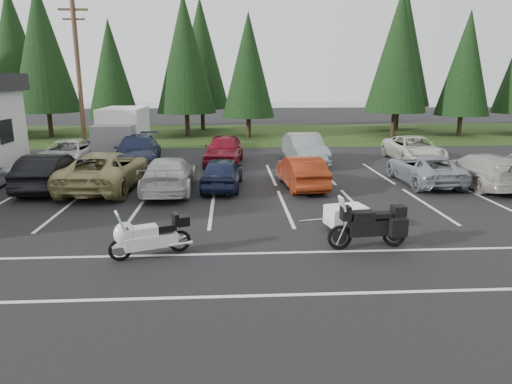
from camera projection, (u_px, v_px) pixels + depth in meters
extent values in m
plane|color=black|center=(274.00, 216.00, 15.86)|extent=(120.00, 120.00, 0.00)
cube|color=#1E3511|center=(248.00, 134.00, 39.10)|extent=(80.00, 16.00, 0.01)
cube|color=slate|center=(266.00, 110.00, 69.35)|extent=(70.00, 50.00, 0.02)
cylinder|color=#473321|center=(79.00, 81.00, 25.84)|extent=(0.26, 0.26, 9.00)
cube|color=#473321|center=(73.00, 9.00, 24.92)|extent=(1.60, 0.12, 0.12)
cube|color=#473321|center=(74.00, 19.00, 25.04)|extent=(1.20, 0.10, 0.10)
cube|color=silver|center=(269.00, 200.00, 17.79)|extent=(32.00, 16.00, 0.01)
cylinder|color=#332316|center=(50.00, 120.00, 36.72)|extent=(0.36, 0.36, 2.78)
cone|color=black|center=(42.00, 48.00, 35.37)|extent=(5.10, 5.10, 9.86)
cylinder|color=#332316|center=(115.00, 125.00, 35.75)|extent=(0.36, 0.36, 2.11)
cone|color=black|center=(111.00, 70.00, 34.73)|extent=(3.87, 3.87, 7.48)
cylinder|color=#332316|center=(187.00, 120.00, 37.45)|extent=(0.36, 0.36, 2.62)
cone|color=black|center=(185.00, 54.00, 36.18)|extent=(4.80, 4.80, 9.27)
cylinder|color=#332316|center=(249.00, 123.00, 36.51)|extent=(0.36, 0.36, 2.26)
cone|color=black|center=(248.00, 65.00, 35.41)|extent=(4.14, 4.14, 7.99)
cylinder|color=#332316|center=(393.00, 119.00, 37.60)|extent=(0.36, 0.36, 2.69)
cone|color=black|center=(398.00, 51.00, 36.30)|extent=(4.93, 4.93, 9.52)
cylinder|color=#332316|center=(460.00, 122.00, 37.66)|extent=(0.36, 0.36, 2.33)
cone|color=black|center=(466.00, 63.00, 36.53)|extent=(4.27, 4.27, 8.24)
cylinder|color=#332316|center=(22.00, 115.00, 40.56)|extent=(0.36, 0.36, 2.88)
cone|color=black|center=(14.00, 48.00, 39.16)|extent=(5.28, 5.28, 10.20)
cylinder|color=#332316|center=(203.00, 115.00, 41.95)|extent=(0.36, 0.36, 2.71)
cone|color=black|center=(201.00, 54.00, 40.63)|extent=(4.97, 4.97, 9.61)
cylinder|color=#332316|center=(397.00, 113.00, 42.23)|extent=(0.36, 0.36, 3.00)
cone|color=black|center=(402.00, 45.00, 40.77)|extent=(5.50, 5.50, 10.62)
imported|color=black|center=(50.00, 171.00, 19.45)|extent=(1.80, 4.77, 1.56)
imported|color=#988E58|center=(106.00, 170.00, 19.51)|extent=(3.08, 6.05, 1.64)
imported|color=beige|center=(169.00, 174.00, 19.11)|extent=(2.07, 5.00, 1.45)
imported|color=#181E3C|center=(222.00, 173.00, 19.64)|extent=(1.94, 4.14, 1.37)
imported|color=maroon|center=(302.00, 172.00, 19.79)|extent=(1.84, 4.36, 1.40)
imported|color=gray|center=(424.00, 169.00, 20.60)|extent=(2.28, 4.83, 1.33)
imported|color=#B0A9A1|center=(481.00, 170.00, 19.99)|extent=(2.23, 5.10, 1.46)
imported|color=white|center=(68.00, 154.00, 24.50)|extent=(2.49, 5.15, 1.41)
imported|color=#19223F|center=(138.00, 151.00, 24.62)|extent=(2.79, 5.80, 1.63)
imported|color=maroon|center=(224.00, 149.00, 25.22)|extent=(2.38, 4.94, 1.63)
imported|color=gray|center=(305.00, 149.00, 25.42)|extent=(2.06, 5.10, 1.65)
imported|color=beige|center=(414.00, 149.00, 26.09)|extent=(2.39, 5.13, 1.42)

